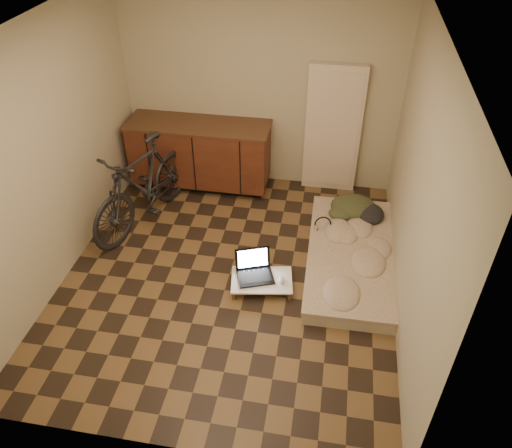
% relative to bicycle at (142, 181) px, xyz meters
% --- Properties ---
extents(room_shell, '(3.50, 4.00, 2.60)m').
position_rel_bicycle_xyz_m(room_shell, '(1.20, -0.77, 0.71)').
color(room_shell, brown).
rests_on(room_shell, ground).
extents(cabinets, '(1.84, 0.62, 0.91)m').
position_rel_bicycle_xyz_m(cabinets, '(0.45, 0.93, -0.12)').
color(cabinets, black).
rests_on(cabinets, ground).
extents(appliance_panel, '(0.70, 0.10, 1.70)m').
position_rel_bicycle_xyz_m(appliance_panel, '(2.15, 1.17, 0.26)').
color(appliance_panel, beige).
rests_on(appliance_panel, ground).
extents(bicycle, '(1.09, 1.89, 1.18)m').
position_rel_bicycle_xyz_m(bicycle, '(0.00, 0.00, 0.00)').
color(bicycle, black).
rests_on(bicycle, ground).
extents(futon, '(0.99, 2.02, 0.17)m').
position_rel_bicycle_xyz_m(futon, '(2.50, -0.35, -0.50)').
color(futon, beige).
rests_on(futon, ground).
extents(clothing_pile, '(0.59, 0.49, 0.23)m').
position_rel_bicycle_xyz_m(clothing_pile, '(2.54, 0.39, -0.30)').
color(clothing_pile, '#373D23').
rests_on(clothing_pile, futon).
extents(headphones, '(0.25, 0.24, 0.14)m').
position_rel_bicycle_xyz_m(headphones, '(2.15, -0.02, -0.34)').
color(headphones, black).
rests_on(headphones, futon).
extents(lap_desk, '(0.69, 0.51, 0.11)m').
position_rel_bicycle_xyz_m(lap_desk, '(1.58, -0.91, -0.50)').
color(lap_desk, brown).
rests_on(lap_desk, ground).
extents(laptop, '(0.47, 0.44, 0.26)m').
position_rel_bicycle_xyz_m(laptop, '(1.49, -0.84, -0.43)').
color(laptop, black).
rests_on(laptop, lap_desk).
extents(mouse, '(0.07, 0.11, 0.04)m').
position_rel_bicycle_xyz_m(mouse, '(1.79, -0.90, -0.46)').
color(mouse, silver).
rests_on(mouse, lap_desk).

